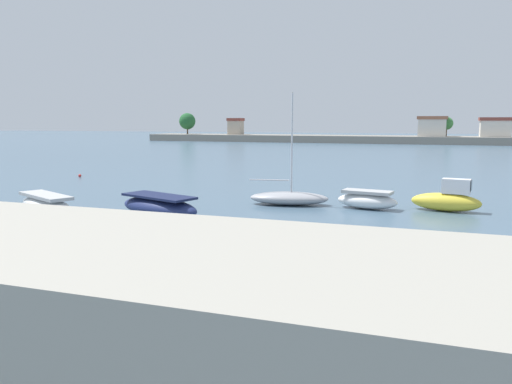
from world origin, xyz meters
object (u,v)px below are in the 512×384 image
mooring_buoy_0 (80,176)px  moored_boat_3 (289,198)px  moored_boat_1 (46,204)px  moored_boat_5 (447,200)px  moored_boat_4 (367,200)px  moored_boat_2 (159,207)px

mooring_buoy_0 → moored_boat_3: bearing=-20.8°
moored_boat_1 → moored_boat_5: (20.62, 8.00, 0.14)m
moored_boat_3 → moored_boat_4: bearing=-8.4°
moored_boat_5 → moored_boat_2: bearing=-145.4°
moored_boat_3 → moored_boat_4: (4.61, 0.14, 0.08)m
moored_boat_2 → moored_boat_5: size_ratio=1.43×
moored_boat_4 → moored_boat_1: bearing=-146.3°
moored_boat_4 → mooring_buoy_0: 27.63m
moored_boat_3 → mooring_buoy_0: moored_boat_3 is taller
moored_boat_1 → moored_boat_2: 6.43m
moored_boat_3 → mooring_buoy_0: (-21.79, 8.28, -0.29)m
moored_boat_2 → moored_boat_4: moored_boat_2 is taller
moored_boat_5 → mooring_buoy_0: 31.63m
moored_boat_4 → moored_boat_5: size_ratio=0.94×
moored_boat_1 → moored_boat_2: bearing=35.3°
moored_boat_1 → moored_boat_5: size_ratio=1.37×
moored_boat_2 → moored_boat_5: (14.29, 6.88, 0.09)m
moored_boat_1 → moored_boat_4: bearing=49.5°
moored_boat_4 → moored_boat_5: (4.33, 0.66, 0.15)m
moored_boat_3 → moored_boat_4: 4.62m
moored_boat_1 → moored_boat_4: moored_boat_1 is taller
moored_boat_5 → moored_boat_4: bearing=-162.4°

